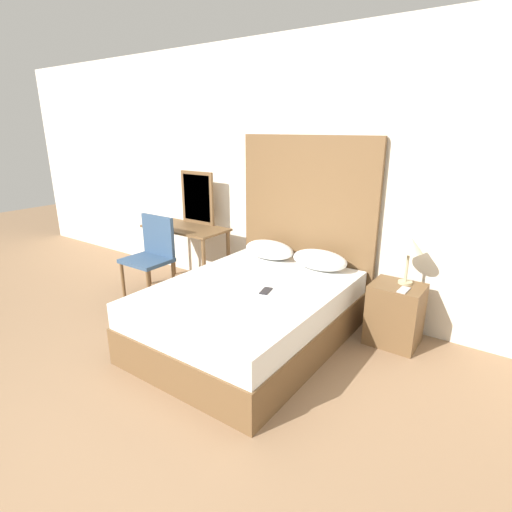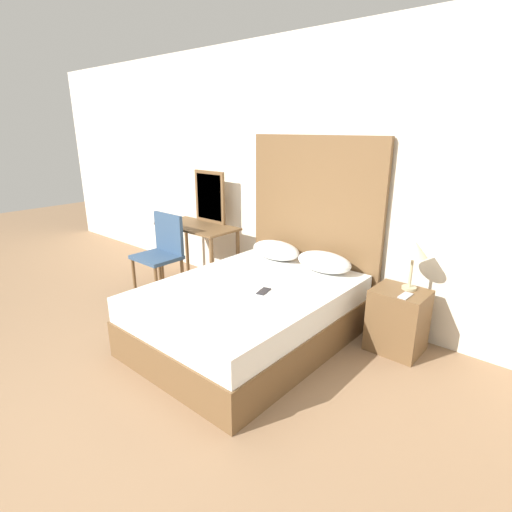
{
  "view_description": "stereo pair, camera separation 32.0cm",
  "coord_description": "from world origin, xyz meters",
  "px_view_note": "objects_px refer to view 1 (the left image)",
  "views": [
    {
      "loc": [
        1.82,
        -1.21,
        1.84
      ],
      "look_at": [
        -0.07,
        1.46,
        0.78
      ],
      "focal_mm": 28.0,
      "sensor_mm": 36.0,
      "label": 1
    },
    {
      "loc": [
        2.08,
        -1.02,
        1.84
      ],
      "look_at": [
        -0.07,
        1.46,
        0.78
      ],
      "focal_mm": 28.0,
      "sensor_mm": 36.0,
      "label": 2
    }
  ],
  "objects_px": {
    "nightstand": "(395,314)",
    "vanity_desk": "(186,237)",
    "chair": "(152,252)",
    "table_lamp": "(410,246)",
    "phone_on_bed": "(266,291)",
    "phone_on_nightstand": "(404,290)",
    "bed": "(250,314)"
  },
  "relations": [
    {
      "from": "nightstand",
      "to": "vanity_desk",
      "type": "relative_size",
      "value": 0.55
    },
    {
      "from": "nightstand",
      "to": "vanity_desk",
      "type": "bearing_deg",
      "value": -177.4
    },
    {
      "from": "phone_on_nightstand",
      "to": "vanity_desk",
      "type": "xyz_separation_m",
      "value": [
        -2.49,
        -0.02,
        0.06
      ]
    },
    {
      "from": "bed",
      "to": "phone_on_nightstand",
      "type": "height_order",
      "value": "phone_on_nightstand"
    },
    {
      "from": "phone_on_bed",
      "to": "phone_on_nightstand",
      "type": "distance_m",
      "value": 1.14
    },
    {
      "from": "phone_on_bed",
      "to": "chair",
      "type": "xyz_separation_m",
      "value": [
        -1.58,
        0.14,
        0.02
      ]
    },
    {
      "from": "chair",
      "to": "table_lamp",
      "type": "bearing_deg",
      "value": 14.92
    },
    {
      "from": "bed",
      "to": "table_lamp",
      "type": "xyz_separation_m",
      "value": [
        1.09,
        0.79,
        0.62
      ]
    },
    {
      "from": "phone_on_nightstand",
      "to": "chair",
      "type": "distance_m",
      "value": 2.57
    },
    {
      "from": "phone_on_bed",
      "to": "vanity_desk",
      "type": "xyz_separation_m",
      "value": [
        -1.54,
        0.62,
        0.08
      ]
    },
    {
      "from": "phone_on_bed",
      "to": "vanity_desk",
      "type": "bearing_deg",
      "value": 158.09
    },
    {
      "from": "table_lamp",
      "to": "phone_on_nightstand",
      "type": "relative_size",
      "value": 2.78
    },
    {
      "from": "phone_on_bed",
      "to": "vanity_desk",
      "type": "distance_m",
      "value": 1.66
    },
    {
      "from": "nightstand",
      "to": "chair",
      "type": "distance_m",
      "value": 2.54
    },
    {
      "from": "phone_on_bed",
      "to": "table_lamp",
      "type": "xyz_separation_m",
      "value": [
        0.91,
        0.8,
        0.35
      ]
    },
    {
      "from": "nightstand",
      "to": "chair",
      "type": "relative_size",
      "value": 0.59
    },
    {
      "from": "table_lamp",
      "to": "bed",
      "type": "bearing_deg",
      "value": -144.0
    },
    {
      "from": "nightstand",
      "to": "phone_on_nightstand",
      "type": "height_order",
      "value": "phone_on_nightstand"
    },
    {
      "from": "table_lamp",
      "to": "chair",
      "type": "xyz_separation_m",
      "value": [
        -2.49,
        -0.66,
        -0.34
      ]
    },
    {
      "from": "phone_on_nightstand",
      "to": "chair",
      "type": "bearing_deg",
      "value": -168.91
    },
    {
      "from": "nightstand",
      "to": "phone_on_nightstand",
      "type": "xyz_separation_m",
      "value": [
        0.07,
        -0.09,
        0.28
      ]
    },
    {
      "from": "table_lamp",
      "to": "vanity_desk",
      "type": "xyz_separation_m",
      "value": [
        -2.45,
        -0.18,
        -0.27
      ]
    },
    {
      "from": "chair",
      "to": "phone_on_nightstand",
      "type": "bearing_deg",
      "value": 11.09
    },
    {
      "from": "nightstand",
      "to": "chair",
      "type": "bearing_deg",
      "value": -166.52
    },
    {
      "from": "bed",
      "to": "vanity_desk",
      "type": "relative_size",
      "value": 1.9
    },
    {
      "from": "phone_on_bed",
      "to": "nightstand",
      "type": "bearing_deg",
      "value": 39.7
    },
    {
      "from": "bed",
      "to": "chair",
      "type": "bearing_deg",
      "value": 174.79
    },
    {
      "from": "nightstand",
      "to": "chair",
      "type": "height_order",
      "value": "chair"
    },
    {
      "from": "phone_on_nightstand",
      "to": "table_lamp",
      "type": "bearing_deg",
      "value": 102.09
    },
    {
      "from": "table_lamp",
      "to": "chair",
      "type": "bearing_deg",
      "value": -165.08
    },
    {
      "from": "phone_on_bed",
      "to": "nightstand",
      "type": "height_order",
      "value": "nightstand"
    },
    {
      "from": "phone_on_bed",
      "to": "nightstand",
      "type": "distance_m",
      "value": 1.17
    }
  ]
}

